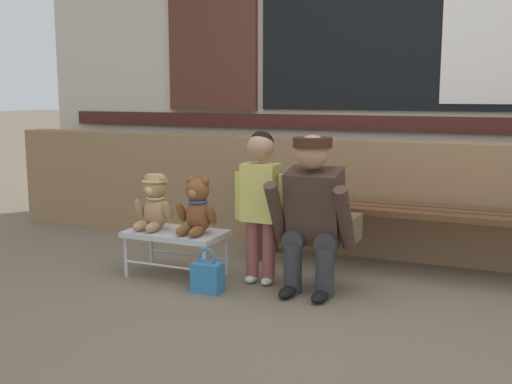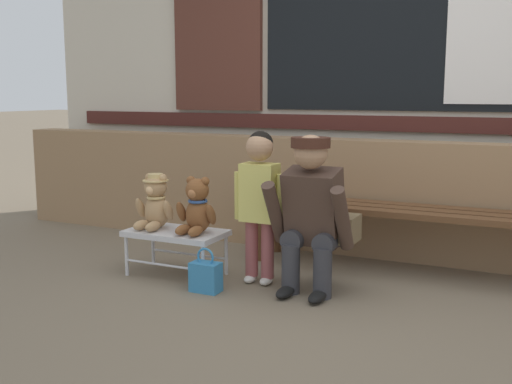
{
  "view_description": "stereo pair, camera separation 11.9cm",
  "coord_description": "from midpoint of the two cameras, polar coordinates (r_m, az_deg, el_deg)",
  "views": [
    {
      "loc": [
        0.88,
        -3.02,
        1.19
      ],
      "look_at": [
        -0.72,
        0.6,
        0.55
      ],
      "focal_mm": 43.32,
      "sensor_mm": 36.0,
      "label": 1
    },
    {
      "loc": [
        0.99,
        -2.97,
        1.19
      ],
      "look_at": [
        -0.72,
        0.6,
        0.55
      ],
      "focal_mm": 43.32,
      "sensor_mm": 36.0,
      "label": 2
    }
  ],
  "objects": [
    {
      "name": "adult_crouching",
      "position": [
        3.68,
        4.58,
        -1.97
      ],
      "size": [
        0.5,
        0.49,
        0.95
      ],
      "color": "#333338",
      "rests_on": "ground"
    },
    {
      "name": "wooden_bench_long",
      "position": [
        4.21,
        12.42,
        -2.22
      ],
      "size": [
        2.1,
        0.4,
        0.44
      ],
      "color": "brown",
      "rests_on": "ground"
    },
    {
      "name": "handbag_on_ground",
      "position": [
        3.76,
        -5.42,
        -7.78
      ],
      "size": [
        0.18,
        0.11,
        0.27
      ],
      "color": "teal",
      "rests_on": "ground"
    },
    {
      "name": "small_display_bench",
      "position": [
        4.07,
        -8.24,
        -4.05
      ],
      "size": [
        0.64,
        0.36,
        0.3
      ],
      "color": "silver",
      "rests_on": "ground"
    },
    {
      "name": "child_standing",
      "position": [
        3.81,
        -0.46,
        0.15
      ],
      "size": [
        0.35,
        0.18,
        0.96
      ],
      "color": "#994C4C",
      "rests_on": "ground"
    },
    {
      "name": "teddy_bear_with_hat",
      "position": [
        4.11,
        -10.18,
        -1.01
      ],
      "size": [
        0.28,
        0.27,
        0.36
      ],
      "color": "tan",
      "rests_on": "small_display_bench"
    },
    {
      "name": "ground_plane",
      "position": [
        3.35,
        6.27,
        -11.66
      ],
      "size": [
        60.0,
        60.0,
        0.0
      ],
      "primitive_type": "plane",
      "color": "#756651"
    },
    {
      "name": "shop_facade",
      "position": [
        5.07,
        13.68,
        16.65
      ],
      "size": [
        6.84,
        0.26,
        3.74
      ],
      "color": "beige",
      "rests_on": "ground"
    },
    {
      "name": "brick_low_wall",
      "position": [
        4.58,
        11.79,
        -0.63
      ],
      "size": [
        6.71,
        0.25,
        0.85
      ],
      "primitive_type": "cube",
      "color": "#997551",
      "rests_on": "ground"
    },
    {
      "name": "teddy_bear_plain",
      "position": [
        3.95,
        -6.32,
        -1.48
      ],
      "size": [
        0.28,
        0.26,
        0.36
      ],
      "color": "brown",
      "rests_on": "small_display_bench"
    }
  ]
}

